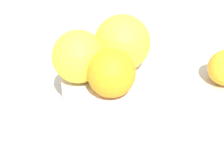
{
  "coord_description": "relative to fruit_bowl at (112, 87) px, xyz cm",
  "views": [
    {
      "loc": [
        40.42,
        -13.73,
        34.65
      ],
      "look_at": [
        0.0,
        0.0,
        3.27
      ],
      "focal_mm": 54.06,
      "sensor_mm": 36.0,
      "label": 1
    }
  ],
  "objects": [
    {
      "name": "fruit_bowl",
      "position": [
        0.0,
        0.0,
        0.0
      ],
      "size": [
        15.9,
        15.9,
        5.46
      ],
      "color": "silver",
      "rests_on": "ground_plane"
    },
    {
      "name": "side_plate",
      "position": [
        -18.74,
        12.76,
        -2.2
      ],
      "size": [
        14.86,
        14.86,
        0.8
      ],
      "primitive_type": "cylinder",
      "color": "silver",
      "rests_on": "ground_plane"
    },
    {
      "name": "ground_plane",
      "position": [
        0.0,
        0.0,
        -3.6
      ],
      "size": [
        110.0,
        110.0,
        2.0
      ],
      "primitive_type": "cube",
      "color": "#BCB29E"
    },
    {
      "name": "orange_in_bowl_0",
      "position": [
        4.81,
        -1.73,
        6.18
      ],
      "size": [
        6.66,
        6.66,
        6.66
      ],
      "primitive_type": "sphere",
      "color": "orange",
      "rests_on": "fruit_bowl"
    },
    {
      "name": "orange_in_bowl_2",
      "position": [
        -0.39,
        -5.04,
        6.7
      ],
      "size": [
        7.69,
        7.69,
        7.69
      ],
      "primitive_type": "sphere",
      "color": "yellow",
      "rests_on": "fruit_bowl"
    },
    {
      "name": "orange_in_bowl_1",
      "position": [
        -1.06,
        1.99,
        7.11
      ],
      "size": [
        8.52,
        8.52,
        8.52
      ],
      "primitive_type": "sphere",
      "color": "yellow",
      "rests_on": "fruit_bowl"
    }
  ]
}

